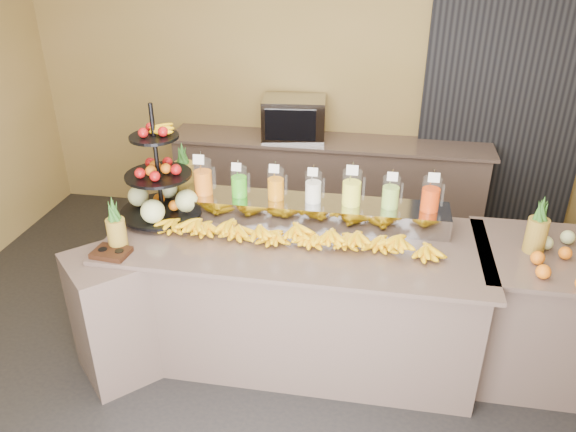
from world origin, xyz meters
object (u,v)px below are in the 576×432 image
(fruit_stand, at_px, (165,190))
(right_fruit_pile, at_px, (563,255))
(condiment_caddy, at_px, (111,253))
(banana_heap, at_px, (293,231))
(pitcher_tray, at_px, (313,211))
(oven_warmer, at_px, (294,118))

(fruit_stand, height_order, right_fruit_pile, fruit_stand)
(condiment_caddy, relative_size, right_fruit_pile, 0.51)
(fruit_stand, bearing_deg, banana_heap, -21.30)
(fruit_stand, distance_m, condiment_caddy, 0.61)
(pitcher_tray, relative_size, condiment_caddy, 8.35)
(fruit_stand, distance_m, oven_warmer, 1.89)
(banana_heap, height_order, right_fruit_pile, right_fruit_pile)
(right_fruit_pile, bearing_deg, condiment_caddy, -172.47)
(condiment_caddy, height_order, oven_warmer, oven_warmer)
(pitcher_tray, bearing_deg, banana_heap, -106.61)
(fruit_stand, height_order, condiment_caddy, fruit_stand)
(banana_heap, xyz_separation_m, condiment_caddy, (-1.09, -0.38, -0.06))
(right_fruit_pile, height_order, oven_warmer, oven_warmer)
(banana_heap, height_order, condiment_caddy, banana_heap)
(fruit_stand, relative_size, oven_warmer, 1.39)
(pitcher_tray, distance_m, banana_heap, 0.31)
(fruit_stand, bearing_deg, condiment_caddy, -116.87)
(banana_heap, distance_m, right_fruit_pile, 1.66)
(banana_heap, height_order, oven_warmer, oven_warmer)
(banana_heap, bearing_deg, oven_warmer, 99.15)
(pitcher_tray, height_order, fruit_stand, fruit_stand)
(pitcher_tray, height_order, right_fruit_pile, right_fruit_pile)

